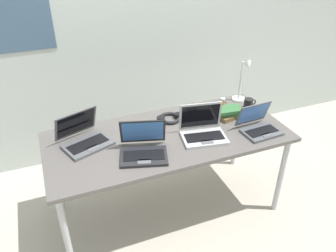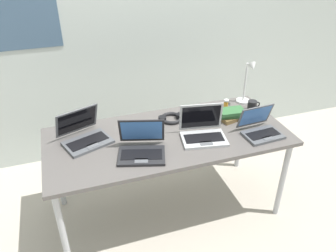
# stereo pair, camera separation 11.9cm
# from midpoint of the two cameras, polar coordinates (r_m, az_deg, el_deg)

# --- Properties ---
(ground_plane) EXTENTS (12.00, 12.00, 0.00)m
(ground_plane) POSITION_cam_midpoint_polar(r_m,az_deg,el_deg) (2.99, -1.18, -13.60)
(ground_plane) COLOR #B7AD9E
(wall_back) EXTENTS (6.00, 0.13, 2.60)m
(wall_back) POSITION_cam_midpoint_polar(r_m,az_deg,el_deg) (3.27, -8.59, 16.67)
(wall_back) COLOR #B2BCB7
(wall_back) RESTS_ON ground_plane
(desk) EXTENTS (1.80, 0.80, 0.74)m
(desk) POSITION_cam_midpoint_polar(r_m,az_deg,el_deg) (2.55, -1.34, -2.65)
(desk) COLOR #595451
(desk) RESTS_ON ground_plane
(desk_lamp) EXTENTS (0.12, 0.18, 0.40)m
(desk_lamp) POSITION_cam_midpoint_polar(r_m,az_deg,el_deg) (2.97, 11.38, 7.46)
(desk_lamp) COLOR white
(desk_lamp) RESTS_ON desk
(laptop_front_left) EXTENTS (0.40, 0.39, 0.23)m
(laptop_front_left) POSITION_cam_midpoint_polar(r_m,az_deg,el_deg) (2.49, -15.26, -2.00)
(laptop_front_left) COLOR #515459
(laptop_front_left) RESTS_ON desk
(laptop_near_mouse) EXTENTS (0.38, 0.36, 0.23)m
(laptop_near_mouse) POSITION_cam_midpoint_polar(r_m,az_deg,el_deg) (2.31, -5.62, -3.82)
(laptop_near_mouse) COLOR #232326
(laptop_near_mouse) RESTS_ON desk
(laptop_far_corner) EXTENTS (0.36, 0.30, 0.24)m
(laptop_far_corner) POSITION_cam_midpoint_polar(r_m,az_deg,el_deg) (2.49, 4.54, -0.85)
(laptop_far_corner) COLOR #B7BABC
(laptop_far_corner) RESTS_ON desk
(laptop_front_right) EXTENTS (0.29, 0.27, 0.20)m
(laptop_front_right) POSITION_cam_midpoint_polar(r_m,az_deg,el_deg) (2.62, 13.81, -0.07)
(laptop_front_right) COLOR #515459
(laptop_front_right) RESTS_ON desk
(computer_mouse) EXTENTS (0.08, 0.11, 0.03)m
(computer_mouse) POSITION_cam_midpoint_polar(r_m,az_deg,el_deg) (2.52, -4.15, -1.17)
(computer_mouse) COLOR black
(computer_mouse) RESTS_ON desk
(cell_phone) EXTENTS (0.11, 0.15, 0.01)m
(cell_phone) POSITION_cam_midpoint_polar(r_m,az_deg,el_deg) (2.78, 4.55, 1.84)
(cell_phone) COLOR black
(cell_phone) RESTS_ON desk
(headphones) EXTENTS (0.21, 0.18, 0.04)m
(headphones) POSITION_cam_midpoint_polar(r_m,az_deg,el_deg) (2.71, -0.99, 1.34)
(headphones) COLOR black
(headphones) RESTS_ON desk
(pill_bottle) EXTENTS (0.04, 0.04, 0.08)m
(pill_bottle) POSITION_cam_midpoint_polar(r_m,az_deg,el_deg) (2.92, 8.03, 3.95)
(pill_bottle) COLOR gold
(pill_bottle) RESTS_ON desk
(book_stack) EXTENTS (0.23, 0.18, 0.09)m
(book_stack) POSITION_cam_midpoint_polar(r_m,az_deg,el_deg) (2.76, 9.00, 2.24)
(book_stack) COLOR brown
(book_stack) RESTS_ON desk
(coffee_mug) EXTENTS (0.11, 0.08, 0.09)m
(coffee_mug) POSITION_cam_midpoint_polar(r_m,az_deg,el_deg) (2.93, 12.27, 3.69)
(coffee_mug) COLOR black
(coffee_mug) RESTS_ON desk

